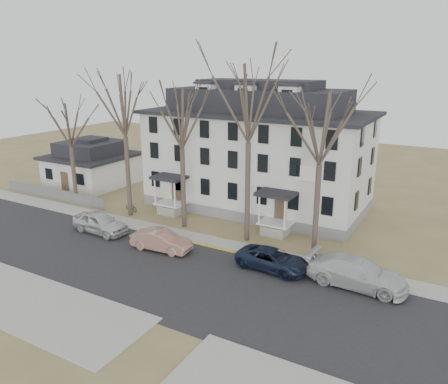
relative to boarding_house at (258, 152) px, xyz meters
The scene contains 18 objects.
ground 18.85m from the boarding_house, 83.64° to the right, with size 120.00×120.00×0.00m, color olive.
main_road 16.96m from the boarding_house, 82.85° to the right, with size 120.00×10.00×0.04m, color #27272A.
far_sidewalk 11.49m from the boarding_house, 78.64° to the right, with size 120.00×2.00×0.08m, color #A09F97.
near_sidewalk_left 24.33m from the boarding_house, 104.65° to the right, with size 20.00×5.00×0.08m, color #A09F97.
yellow_curb 13.99m from the boarding_house, 57.18° to the right, with size 14.00×0.25×0.06m, color gold.
boarding_house is the anchor object (origin of this frame).
small_house 20.34m from the boarding_house, behind, with size 8.70×8.70×5.00m.
fence 21.48m from the boarding_house, 156.01° to the right, with size 14.00×0.06×1.20m, color gray.
tree_far_left 13.12m from the boarding_house, 137.82° to the right, with size 8.40×8.40×13.72m.
tree_mid_left 9.66m from the boarding_house, 110.20° to the right, with size 7.80×7.80×12.74m.
tree_center 10.39m from the boarding_house, 69.80° to the right, with size 9.00×9.00×14.70m.
tree_mid_right 12.51m from the boarding_house, 43.81° to the right, with size 7.80×7.80×12.74m.
tree_bungalow 18.17m from the boarding_house, 152.99° to the right, with size 6.60×6.60×10.78m.
car_silver 15.81m from the boarding_house, 122.77° to the right, with size 2.02×5.03×1.71m, color silver.
car_tan 13.98m from the boarding_house, 97.29° to the right, with size 1.62×4.63×1.53m, color #A47664.
car_navy 14.53m from the boarding_house, 60.13° to the right, with size 2.33×5.05×1.40m, color #172036.
car_white 17.44m from the boarding_house, 42.90° to the right, with size 2.52×6.20×1.80m, color silver.
bicycle_left 13.06m from the boarding_house, 142.47° to the right, with size 0.55×1.57×0.82m, color black.
Camera 1 is at (15.22, -19.11, 13.53)m, focal length 35.00 mm.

